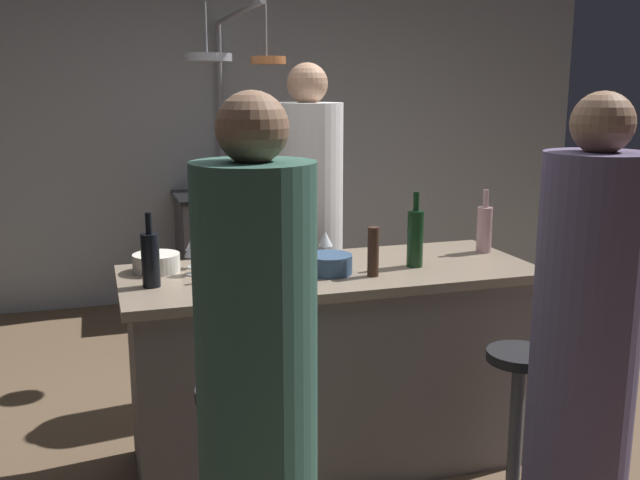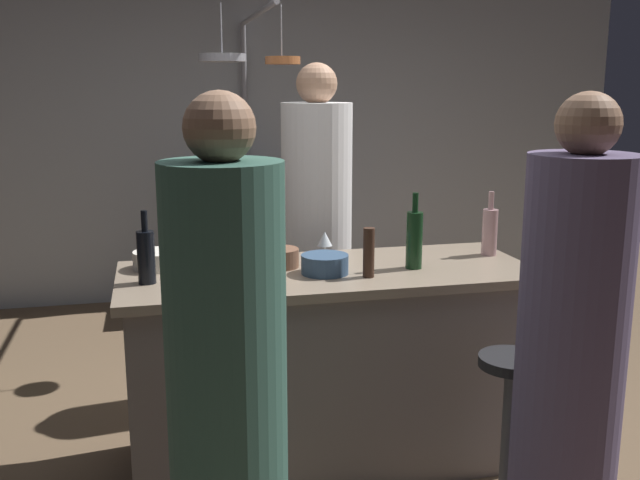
{
  "view_description": "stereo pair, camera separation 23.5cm",
  "coord_description": "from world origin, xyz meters",
  "px_view_note": "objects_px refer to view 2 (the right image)",
  "views": [
    {
      "loc": [
        -0.96,
        -2.88,
        1.68
      ],
      "look_at": [
        0.0,
        0.15,
        1.0
      ],
      "focal_mm": 40.2,
      "sensor_mm": 36.0,
      "label": 1
    },
    {
      "loc": [
        -0.73,
        -2.94,
        1.68
      ],
      "look_at": [
        0.0,
        0.15,
        1.0
      ],
      "focal_mm": 40.2,
      "sensor_mm": 36.0,
      "label": 2
    }
  ],
  "objects_px": {
    "wine_glass_near_left_guest": "(325,240)",
    "wine_glass_by_chef": "(190,249)",
    "stove_range": "(252,249)",
    "bar_stool_left": "(217,465)",
    "wine_bottle_amber": "(240,250)",
    "wine_bottle_white": "(228,244)",
    "guest_left": "(227,400)",
    "wine_bottle_dark": "(146,256)",
    "wine_bottle_red": "(414,239)",
    "bar_stool_right": "(509,431)",
    "mixing_bowl_wooden": "(279,258)",
    "wine_glass_near_right_guest": "(193,243)",
    "mixing_bowl_blue": "(325,264)",
    "guest_right": "(569,367)",
    "chef": "(317,243)",
    "mixing_bowl_ceramic": "(156,260)",
    "wine_bottle_rose": "(490,231)",
    "pepper_mill": "(369,253)"
  },
  "relations": [
    {
      "from": "wine_glass_near_left_guest",
      "to": "wine_glass_by_chef",
      "type": "bearing_deg",
      "value": -177.2
    },
    {
      "from": "stove_range",
      "to": "bar_stool_left",
      "type": "height_order",
      "value": "stove_range"
    },
    {
      "from": "wine_bottle_amber",
      "to": "wine_bottle_white",
      "type": "relative_size",
      "value": 1.04
    },
    {
      "from": "guest_left",
      "to": "wine_bottle_dark",
      "type": "distance_m",
      "value": 0.97
    },
    {
      "from": "wine_bottle_red",
      "to": "wine_bottle_dark",
      "type": "height_order",
      "value": "wine_bottle_red"
    },
    {
      "from": "bar_stool_right",
      "to": "wine_bottle_amber",
      "type": "bearing_deg",
      "value": 148.55
    },
    {
      "from": "wine_glass_by_chef",
      "to": "mixing_bowl_wooden",
      "type": "bearing_deg",
      "value": 1.19
    },
    {
      "from": "wine_bottle_amber",
      "to": "guest_left",
      "type": "bearing_deg",
      "value": -99.62
    },
    {
      "from": "wine_glass_near_right_guest",
      "to": "mixing_bowl_wooden",
      "type": "height_order",
      "value": "wine_glass_near_right_guest"
    },
    {
      "from": "stove_range",
      "to": "mixing_bowl_blue",
      "type": "distance_m",
      "value": 2.56
    },
    {
      "from": "wine_bottle_amber",
      "to": "wine_bottle_dark",
      "type": "height_order",
      "value": "wine_bottle_amber"
    },
    {
      "from": "guest_right",
      "to": "wine_glass_near_right_guest",
      "type": "xyz_separation_m",
      "value": [
        -1.15,
        1.17,
        0.23
      ]
    },
    {
      "from": "guest_right",
      "to": "wine_bottle_amber",
      "type": "height_order",
      "value": "guest_right"
    },
    {
      "from": "mixing_bowl_blue",
      "to": "chef",
      "type": "bearing_deg",
      "value": 79.15
    },
    {
      "from": "wine_glass_by_chef",
      "to": "stove_range",
      "type": "bearing_deg",
      "value": 76.09
    },
    {
      "from": "chef",
      "to": "guest_left",
      "type": "relative_size",
      "value": 1.08
    },
    {
      "from": "stove_range",
      "to": "guest_left",
      "type": "xyz_separation_m",
      "value": [
        -0.54,
        -3.41,
        0.33
      ]
    },
    {
      "from": "chef",
      "to": "mixing_bowl_wooden",
      "type": "height_order",
      "value": "chef"
    },
    {
      "from": "guest_right",
      "to": "mixing_bowl_blue",
      "type": "relative_size",
      "value": 8.25
    },
    {
      "from": "wine_bottle_dark",
      "to": "wine_glass_near_left_guest",
      "type": "height_order",
      "value": "wine_bottle_dark"
    },
    {
      "from": "stove_range",
      "to": "mixing_bowl_ceramic",
      "type": "distance_m",
      "value": 2.43
    },
    {
      "from": "wine_bottle_rose",
      "to": "chef",
      "type": "bearing_deg",
      "value": 133.49
    },
    {
      "from": "bar_stool_left",
      "to": "mixing_bowl_wooden",
      "type": "xyz_separation_m",
      "value": [
        0.36,
        0.71,
        0.57
      ]
    },
    {
      "from": "bar_stool_right",
      "to": "wine_glass_near_right_guest",
      "type": "height_order",
      "value": "wine_glass_near_right_guest"
    },
    {
      "from": "wine_bottle_amber",
      "to": "pepper_mill",
      "type": "bearing_deg",
      "value": -13.89
    },
    {
      "from": "wine_bottle_white",
      "to": "wine_glass_near_right_guest",
      "type": "distance_m",
      "value": 0.17
    },
    {
      "from": "wine_bottle_amber",
      "to": "wine_bottle_red",
      "type": "xyz_separation_m",
      "value": [
        0.76,
        -0.03,
        0.02
      ]
    },
    {
      "from": "stove_range",
      "to": "wine_bottle_rose",
      "type": "relative_size",
      "value": 2.94
    },
    {
      "from": "bar_stool_left",
      "to": "mixing_bowl_ceramic",
      "type": "height_order",
      "value": "mixing_bowl_ceramic"
    },
    {
      "from": "wine_glass_near_left_guest",
      "to": "guest_right",
      "type": "bearing_deg",
      "value": -62.29
    },
    {
      "from": "chef",
      "to": "wine_glass_near_right_guest",
      "type": "height_order",
      "value": "chef"
    },
    {
      "from": "mixing_bowl_blue",
      "to": "bar_stool_right",
      "type": "bearing_deg",
      "value": -42.69
    },
    {
      "from": "mixing_bowl_wooden",
      "to": "guest_right",
      "type": "bearing_deg",
      "value": -53.64
    },
    {
      "from": "stove_range",
      "to": "bar_stool_right",
      "type": "bearing_deg",
      "value": -79.47
    },
    {
      "from": "bar_stool_left",
      "to": "chef",
      "type": "bearing_deg",
      "value": 64.07
    },
    {
      "from": "wine_glass_near_right_guest",
      "to": "mixing_bowl_blue",
      "type": "bearing_deg",
      "value": -26.71
    },
    {
      "from": "wine_bottle_dark",
      "to": "wine_glass_near_left_guest",
      "type": "xyz_separation_m",
      "value": [
        0.78,
        0.16,
        -0.01
      ]
    },
    {
      "from": "wine_glass_near_right_guest",
      "to": "mixing_bowl_ceramic",
      "type": "relative_size",
      "value": 0.72
    },
    {
      "from": "wine_bottle_red",
      "to": "mixing_bowl_ceramic",
      "type": "xyz_separation_m",
      "value": [
        -1.1,
        0.25,
        -0.09
      ]
    },
    {
      "from": "wine_bottle_white",
      "to": "wine_glass_near_left_guest",
      "type": "height_order",
      "value": "wine_bottle_white"
    },
    {
      "from": "guest_left",
      "to": "mixing_bowl_ceramic",
      "type": "distance_m",
      "value": 1.17
    },
    {
      "from": "wine_glass_by_chef",
      "to": "mixing_bowl_blue",
      "type": "height_order",
      "value": "wine_glass_by_chef"
    },
    {
      "from": "guest_right",
      "to": "wine_bottle_white",
      "type": "height_order",
      "value": "guest_right"
    },
    {
      "from": "wine_bottle_rose",
      "to": "wine_bottle_dark",
      "type": "relative_size",
      "value": 1.01
    },
    {
      "from": "mixing_bowl_ceramic",
      "to": "wine_bottle_white",
      "type": "bearing_deg",
      "value": -11.82
    },
    {
      "from": "pepper_mill",
      "to": "wine_bottle_amber",
      "type": "bearing_deg",
      "value": 166.11
    },
    {
      "from": "chef",
      "to": "wine_glass_near_left_guest",
      "type": "height_order",
      "value": "chef"
    },
    {
      "from": "chef",
      "to": "pepper_mill",
      "type": "distance_m",
      "value": 0.98
    },
    {
      "from": "chef",
      "to": "wine_bottle_rose",
      "type": "relative_size",
      "value": 5.96
    },
    {
      "from": "wine_bottle_dark",
      "to": "mixing_bowl_blue",
      "type": "distance_m",
      "value": 0.74
    }
  ]
}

